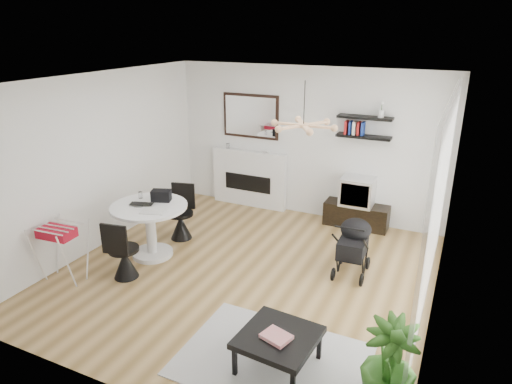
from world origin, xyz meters
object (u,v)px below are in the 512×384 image
at_px(stroller, 353,249).
at_px(coffee_table, 278,338).
at_px(fireplace, 250,172).
at_px(tv_console, 356,215).
at_px(drying_rack, 62,251).
at_px(dining_table, 150,223).
at_px(crt_tv, 358,191).
at_px(potted_plant, 389,364).

distance_m(stroller, coffee_table, 2.25).
bearing_deg(stroller, fireplace, 142.35).
relative_size(tv_console, drying_rack, 1.33).
height_order(drying_rack, coffee_table, drying_rack).
height_order(dining_table, coffee_table, dining_table).
relative_size(tv_console, stroller, 1.25).
xyz_separation_m(dining_table, stroller, (2.90, 0.80, -0.17)).
height_order(dining_table, drying_rack, drying_rack).
relative_size(fireplace, crt_tv, 3.89).
xyz_separation_m(drying_rack, stroller, (3.55, 1.89, -0.06)).
bearing_deg(coffee_table, crt_tv, 91.83).
bearing_deg(crt_tv, fireplace, 176.51).
distance_m(tv_console, coffee_table, 3.86).
distance_m(tv_console, stroller, 1.66).
bearing_deg(drying_rack, potted_plant, -9.01).
xyz_separation_m(drying_rack, potted_plant, (4.43, -0.36, 0.01)).
height_order(dining_table, stroller, stroller).
xyz_separation_m(dining_table, coffee_table, (2.69, -1.44, -0.19)).
height_order(drying_rack, potted_plant, potted_plant).
height_order(crt_tv, stroller, crt_tv).
distance_m(tv_console, crt_tv, 0.45).
relative_size(dining_table, drying_rack, 1.37).
relative_size(dining_table, potted_plant, 1.26).
distance_m(fireplace, crt_tv, 2.14).
bearing_deg(fireplace, tv_console, -3.39).
bearing_deg(fireplace, dining_table, -99.63).
bearing_deg(drying_rack, tv_console, 43.11).
bearing_deg(dining_table, drying_rack, -120.66).
bearing_deg(coffee_table, potted_plant, -0.81).
distance_m(crt_tv, drying_rack, 4.76).
xyz_separation_m(dining_table, drying_rack, (-0.65, -1.10, -0.11)).
height_order(crt_tv, drying_rack, crt_tv).
bearing_deg(drying_rack, stroller, 23.74).
xyz_separation_m(fireplace, tv_console, (2.14, -0.13, -0.48)).
relative_size(fireplace, dining_table, 1.90).
distance_m(tv_console, drying_rack, 4.77).
distance_m(drying_rack, coffee_table, 3.36).
relative_size(crt_tv, potted_plant, 0.62).
bearing_deg(tv_console, dining_table, -136.86).
bearing_deg(fireplace, coffee_table, -60.45).
bearing_deg(coffee_table, drying_rack, 174.04).
height_order(coffee_table, potted_plant, potted_plant).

